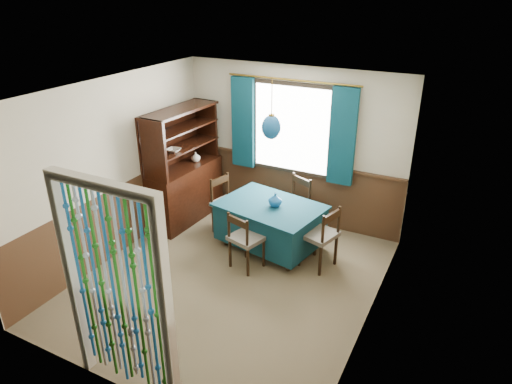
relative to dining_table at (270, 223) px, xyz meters
The scene contains 22 objects.
floor 1.09m from the dining_table, 95.74° to the right, with size 4.00×4.00×0.00m, color brown.
ceiling 2.32m from the dining_table, 95.74° to the right, with size 4.00×4.00×0.00m, color silver.
wall_back 1.31m from the dining_table, 95.76° to the left, with size 3.60×3.60×0.00m, color beige.
wall_front 3.12m from the dining_table, 91.92° to the right, with size 3.60×3.60×0.00m, color beige.
wall_left 2.31m from the dining_table, 152.21° to the right, with size 4.00×4.00×0.00m, color beige.
wall_right 2.15m from the dining_table, 30.52° to the right, with size 4.00×4.00×0.00m, color beige.
wainscot_back 0.99m from the dining_table, 95.85° to the left, with size 3.60×3.60×0.00m, color #442B19.
wainscot_front 2.99m from the dining_table, 91.93° to the right, with size 3.60×3.60×0.00m, color #442B19.
wainscot_left 2.14m from the dining_table, 152.02° to the right, with size 4.00×4.00×0.00m, color #442B19.
wainscot_right 1.96m from the dining_table, 30.74° to the right, with size 4.00×4.00×0.00m, color #442B19.
window 1.49m from the dining_table, 96.06° to the left, with size 1.32×0.12×1.42m, color black.
doorway 3.01m from the dining_table, 91.96° to the right, with size 1.16×0.12×2.18m, color silver, non-canonical shape.
dining_table is the anchor object (origin of this frame).
chair_near 0.64m from the dining_table, 95.80° to the right, with size 0.51×0.49×0.84m.
chair_far 0.63m from the dining_table, 79.03° to the left, with size 0.57×0.56×0.89m.
chair_left 0.83m from the dining_table, 169.41° to the left, with size 0.51×0.52×0.89m.
chair_right 0.84m from the dining_table, ahead, with size 0.53×0.54×0.90m.
sideboard 1.66m from the dining_table, behind, with size 0.57×1.44×1.86m.
pendant_lamp 1.44m from the dining_table, 93.58° to the right, with size 0.26×0.26×0.82m.
vase_table 0.38m from the dining_table, ahead, with size 0.18×0.18×0.19m, color navy.
bowl_shelf 1.81m from the dining_table, behind, with size 0.23×0.23×0.06m, color beige.
vase_sideboard 1.75m from the dining_table, 163.41° to the left, with size 0.17×0.17×0.18m, color beige.
Camera 1 is at (2.58, -4.29, 3.58)m, focal length 32.00 mm.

